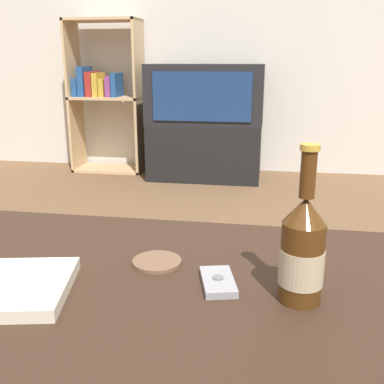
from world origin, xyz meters
TOP-DOWN VIEW (x-y plane):
  - back_wall at (0.00, 3.02)m, footprint 8.00×0.05m
  - coffee_table at (0.00, 0.00)m, footprint 1.32×0.67m
  - tv_stand at (-0.23, 2.71)m, footprint 0.86×0.48m
  - television at (-0.23, 2.70)m, footprint 0.87×0.48m
  - bookshelf at (-1.08, 2.81)m, footprint 0.58×0.30m
  - beer_bottle at (0.31, -0.03)m, footprint 0.08×0.08m
  - cell_phone at (0.17, 0.00)m, footprint 0.08×0.12m
  - coaster at (0.03, 0.07)m, footprint 0.10×0.10m
  - table_book at (-0.19, -0.09)m, footprint 0.22×0.24m

SIDE VIEW (x-z plane):
  - tv_stand at x=-0.23m, z-range 0.00..0.43m
  - coffee_table at x=0.00m, z-range 0.18..0.67m
  - coaster at x=0.03m, z-range 0.49..0.50m
  - cell_phone at x=0.17m, z-range 0.49..0.51m
  - table_book at x=-0.19m, z-range 0.49..0.52m
  - beer_bottle at x=0.31m, z-range 0.44..0.72m
  - bookshelf at x=-1.08m, z-range 0.03..1.25m
  - television at x=-0.23m, z-range 0.43..0.87m
  - back_wall at x=0.00m, z-range 0.00..2.60m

